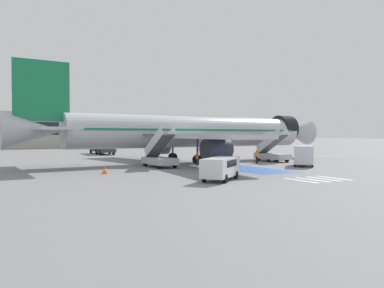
# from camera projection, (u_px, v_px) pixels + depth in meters

# --- Properties ---
(ground_plane) EXTENTS (600.00, 600.00, 0.00)m
(ground_plane) POSITION_uv_depth(u_px,v_px,m) (206.00, 162.00, 48.08)
(ground_plane) COLOR slate
(apron_leadline_yellow) EXTENTS (77.05, 4.41, 0.01)m
(apron_leadline_yellow) POSITION_uv_depth(u_px,v_px,m) (195.00, 162.00, 48.34)
(apron_leadline_yellow) COLOR gold
(apron_leadline_yellow) RESTS_ON ground_plane
(apron_stand_patch_blue) EXTENTS (4.60, 10.61, 0.01)m
(apron_stand_patch_blue) POSITION_uv_depth(u_px,v_px,m) (248.00, 169.00, 38.56)
(apron_stand_patch_blue) COLOR #2856A8
(apron_stand_patch_blue) RESTS_ON ground_plane
(apron_walkway_bar_0) EXTENTS (0.44, 3.60, 0.01)m
(apron_walkway_bar_0) POSITION_uv_depth(u_px,v_px,m) (301.00, 181.00, 28.74)
(apron_walkway_bar_0) COLOR silver
(apron_walkway_bar_0) RESTS_ON ground_plane
(apron_walkway_bar_1) EXTENTS (0.44, 3.60, 0.01)m
(apron_walkway_bar_1) POSITION_uv_depth(u_px,v_px,m) (312.00, 180.00, 29.32)
(apron_walkway_bar_1) COLOR silver
(apron_walkway_bar_1) RESTS_ON ground_plane
(apron_walkway_bar_2) EXTENTS (0.44, 3.60, 0.01)m
(apron_walkway_bar_2) POSITION_uv_depth(u_px,v_px,m) (323.00, 179.00, 29.89)
(apron_walkway_bar_2) COLOR silver
(apron_walkway_bar_2) RESTS_ON ground_plane
(apron_walkway_bar_3) EXTENTS (0.44, 3.60, 0.01)m
(apron_walkway_bar_3) POSITION_uv_depth(u_px,v_px,m) (333.00, 178.00, 30.47)
(apron_walkway_bar_3) COLOR silver
(apron_walkway_bar_3) RESTS_ON ground_plane
(airliner) EXTENTS (43.59, 33.89, 11.18)m
(airliner) POSITION_uv_depth(u_px,v_px,m) (191.00, 132.00, 47.91)
(airliner) COLOR #B7BCC4
(airliner) RESTS_ON ground_plane
(boarding_stairs_forward) EXTENTS (2.46, 5.33, 4.35)m
(boarding_stairs_forward) POSITION_uv_depth(u_px,v_px,m) (272.00, 154.00, 49.26)
(boarding_stairs_forward) COLOR #ADB2BA
(boarding_stairs_forward) RESTS_ON ground_plane
(boarding_stairs_aft) EXTENTS (2.46, 5.33, 4.42)m
(boarding_stairs_aft) POSITION_uv_depth(u_px,v_px,m) (159.00, 158.00, 40.54)
(boarding_stairs_aft) COLOR #ADB2BA
(boarding_stairs_aft) RESTS_ON ground_plane
(fuel_tanker) EXTENTS (2.81, 10.21, 3.21)m
(fuel_tanker) POSITION_uv_depth(u_px,v_px,m) (102.00, 145.00, 68.31)
(fuel_tanker) COLOR #38383D
(fuel_tanker) RESTS_ON ground_plane
(service_van_0) EXTENTS (4.76, 4.36, 1.75)m
(service_van_0) POSITION_uv_depth(u_px,v_px,m) (221.00, 167.00, 28.84)
(service_van_0) COLOR silver
(service_van_0) RESTS_ON ground_plane
(service_van_1) EXTENTS (4.61, 4.69, 2.29)m
(service_van_1) POSITION_uv_depth(u_px,v_px,m) (303.00, 154.00, 42.00)
(service_van_1) COLOR silver
(service_van_1) RESTS_ON ground_plane
(ground_crew_0) EXTENTS (0.47, 0.47, 1.58)m
(ground_crew_0) POSITION_uv_depth(u_px,v_px,m) (197.00, 158.00, 42.26)
(ground_crew_0) COLOR #2D2D33
(ground_crew_0) RESTS_ON ground_plane
(ground_crew_1) EXTENTS (0.32, 0.47, 1.69)m
(ground_crew_1) POSITION_uv_depth(u_px,v_px,m) (257.00, 156.00, 45.63)
(ground_crew_1) COLOR #191E38
(ground_crew_1) RESTS_ON ground_plane
(traffic_cone_0) EXTENTS (0.60, 0.60, 0.66)m
(traffic_cone_0) POSITION_uv_depth(u_px,v_px,m) (105.00, 170.00, 33.77)
(traffic_cone_0) COLOR orange
(traffic_cone_0) RESTS_ON ground_plane
(traffic_cone_1) EXTENTS (0.43, 0.43, 0.48)m
(traffic_cone_1) POSITION_uv_depth(u_px,v_px,m) (301.00, 158.00, 52.18)
(traffic_cone_1) COLOR orange
(traffic_cone_1) RESTS_ON ground_plane
(terminal_building) EXTENTS (88.95, 12.10, 9.44)m
(terminal_building) POSITION_uv_depth(u_px,v_px,m) (97.00, 131.00, 108.85)
(terminal_building) COLOR #B2AD9E
(terminal_building) RESTS_ON ground_plane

